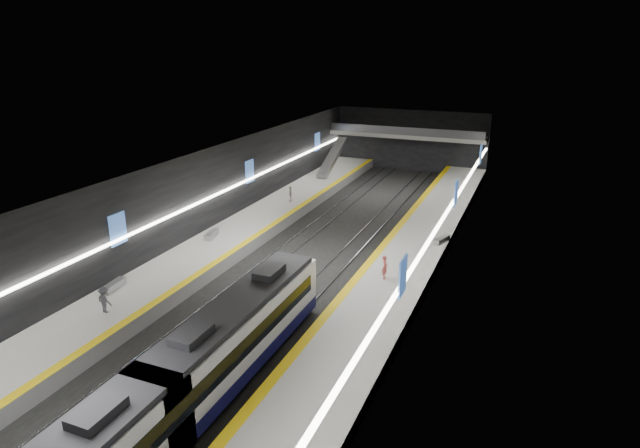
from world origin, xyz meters
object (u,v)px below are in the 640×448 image
at_px(escalator, 332,157).
at_px(passenger_right_a, 385,267).
at_px(bench_left_near, 114,286).
at_px(passenger_left_b, 104,300).
at_px(passenger_left_a, 290,194).
at_px(bench_left_far, 212,234).
at_px(train, 155,409).
at_px(bench_right_far, 442,240).

xyz_separation_m(escalator, passenger_right_a, (14.61, -27.36, -1.06)).
relative_size(bench_left_near, passenger_left_b, 1.19).
bearing_deg(passenger_left_a, passenger_right_a, 27.52).
xyz_separation_m(bench_left_near, bench_left_far, (0.50, 10.83, -0.00)).
bearing_deg(bench_left_far, train, -74.57).
height_order(train, bench_left_near, train).
height_order(escalator, bench_left_far, escalator).
distance_m(escalator, bench_left_near, 35.97).
bearing_deg(passenger_left_a, bench_left_near, -22.54).
xyz_separation_m(passenger_right_a, passenger_left_b, (-14.33, -11.22, -0.00)).
distance_m(bench_left_far, passenger_left_b, 13.59).
distance_m(bench_right_far, passenger_left_a, 17.37).
height_order(bench_right_far, passenger_left_b, passenger_left_b).
distance_m(bench_left_near, passenger_left_b, 3.30).
xyz_separation_m(bench_left_far, bench_right_far, (18.04, 6.21, -0.01)).
bearing_deg(passenger_left_a, bench_right_far, 53.75).
bearing_deg(bench_left_near, passenger_left_a, 78.66).
xyz_separation_m(bench_left_far, passenger_left_b, (1.33, -13.51, 0.60)).
relative_size(bench_left_near, passenger_left_a, 1.25).
height_order(escalator, passenger_left_b, escalator).
xyz_separation_m(train, bench_left_far, (-11.05, 20.84, -0.96)).
bearing_deg(bench_left_near, bench_left_far, 81.38).
xyz_separation_m(bench_left_near, bench_right_far, (18.54, 17.05, -0.01)).
bearing_deg(passenger_right_a, escalator, 13.46).
relative_size(passenger_right_a, passenger_left_b, 1.00).
distance_m(bench_left_near, bench_right_far, 25.19).
bearing_deg(escalator, train, -77.71).
relative_size(train, bench_left_near, 14.26).
relative_size(bench_left_far, bench_right_far, 1.05).
relative_size(bench_left_far, passenger_left_a, 1.23).
bearing_deg(train, bench_left_near, 139.09).
xyz_separation_m(bench_left_far, passenger_right_a, (15.66, -2.29, 0.60)).
distance_m(bench_left_near, passenger_left_a, 22.83).
xyz_separation_m(passenger_left_a, passenger_left_b, (-0.30, -25.40, 0.04)).
bearing_deg(train, passenger_left_a, 106.05).
bearing_deg(train, bench_right_far, 75.50).
relative_size(train, escalator, 3.53).
bearing_deg(passenger_left_b, bench_right_far, -121.37).
height_order(bench_left_far, bench_right_far, bench_left_far).
relative_size(escalator, passenger_left_b, 4.79).
xyz_separation_m(escalator, passenger_left_a, (0.58, -13.18, -1.11)).
bearing_deg(passenger_right_a, bench_left_near, 103.21).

